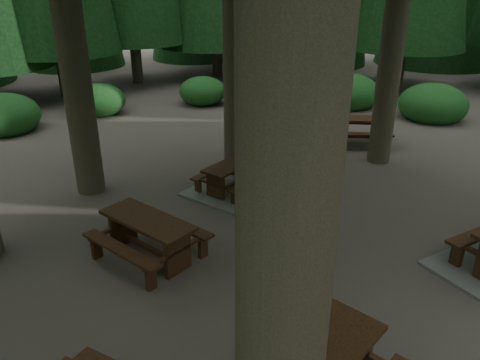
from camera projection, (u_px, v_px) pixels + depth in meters
ground at (279, 261)px, 8.40m from camera, size 80.00×80.00×0.00m
picnic_table_b at (148, 232)px, 8.29m from camera, size 1.86×2.13×0.80m
picnic_table_c at (233, 181)px, 11.06m from camera, size 2.41×2.16×0.69m
picnic_table_d at (360, 126)px, 14.13m from camera, size 2.28×2.26×0.77m
shrub_ring at (281, 214)px, 9.18m from camera, size 23.86×24.64×1.49m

